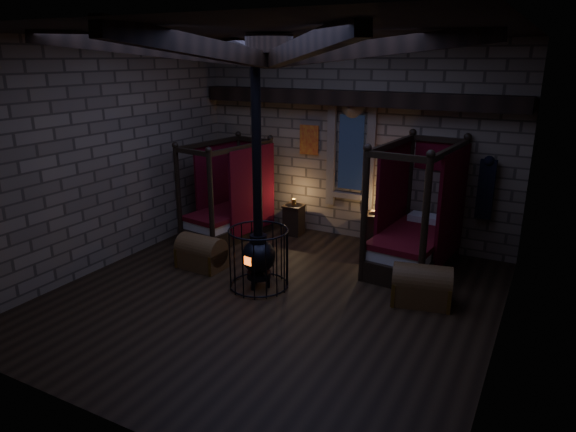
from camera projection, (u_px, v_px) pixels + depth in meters
The scene contains 8 objects.
room at pixel (272, 66), 7.58m from camera, with size 7.02×7.02×4.29m.
bed_left at pixel (230, 213), 11.44m from camera, with size 1.35×2.15×2.10m.
bed_right at pixel (415, 237), 9.75m from camera, with size 1.40×2.37×2.37m.
trunk_left at pixel (201, 253), 9.77m from camera, with size 0.91×0.60×0.65m.
trunk_right at pixel (422, 286), 8.34m from camera, with size 1.03×0.78×0.68m.
nightstand_left at pixel (294, 219), 11.57m from camera, with size 0.44×0.42×0.84m.
nightstand_right at pixel (374, 230), 10.75m from camera, with size 0.56×0.54×0.81m.
stove at pixel (259, 253), 8.83m from camera, with size 1.04×1.04×4.05m.
Camera 1 is at (3.91, -6.78, 3.89)m, focal length 32.00 mm.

